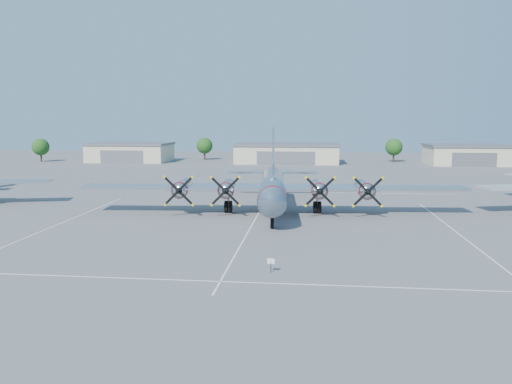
# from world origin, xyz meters

# --- Properties ---
(ground) EXTENTS (260.00, 260.00, 0.00)m
(ground) POSITION_xyz_m (0.00, 0.00, 0.00)
(ground) COLOR #565659
(ground) RESTS_ON ground
(parking_lines) EXTENTS (60.00, 50.08, 0.01)m
(parking_lines) POSITION_xyz_m (0.00, -1.75, 0.01)
(parking_lines) COLOR silver
(parking_lines) RESTS_ON ground
(hangar_west) EXTENTS (22.60, 14.60, 5.40)m
(hangar_west) POSITION_xyz_m (-45.00, 81.96, 2.71)
(hangar_west) COLOR beige
(hangar_west) RESTS_ON ground
(hangar_center) EXTENTS (28.60, 14.60, 5.40)m
(hangar_center) POSITION_xyz_m (0.00, 81.96, 2.71)
(hangar_center) COLOR beige
(hangar_center) RESTS_ON ground
(hangar_east) EXTENTS (20.60, 14.60, 5.40)m
(hangar_east) POSITION_xyz_m (48.00, 81.96, 2.71)
(hangar_east) COLOR beige
(hangar_east) RESTS_ON ground
(tree_far_west) EXTENTS (4.80, 4.80, 6.64)m
(tree_far_west) POSITION_xyz_m (-70.00, 78.00, 4.22)
(tree_far_west) COLOR #382619
(tree_far_west) RESTS_ON ground
(tree_west) EXTENTS (4.80, 4.80, 6.64)m
(tree_west) POSITION_xyz_m (-25.00, 90.00, 4.22)
(tree_west) COLOR #382619
(tree_west) RESTS_ON ground
(tree_east) EXTENTS (4.80, 4.80, 6.64)m
(tree_east) POSITION_xyz_m (30.00, 88.00, 4.22)
(tree_east) COLOR #382619
(tree_east) RESTS_ON ground
(main_bomber_b29) EXTENTS (50.50, 36.33, 10.68)m
(main_bomber_b29) POSITION_xyz_m (1.61, 7.88, 0.00)
(main_bomber_b29) COLOR silver
(main_bomber_b29) RESTS_ON ground
(info_placard) EXTENTS (0.59, 0.09, 1.12)m
(info_placard) POSITION_xyz_m (3.53, -19.39, 0.79)
(info_placard) COLOR black
(info_placard) RESTS_ON ground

